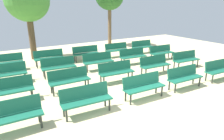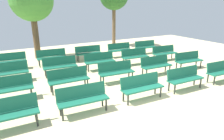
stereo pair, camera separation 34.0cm
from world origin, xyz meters
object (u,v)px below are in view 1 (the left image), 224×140
at_px(bench_r1_c1, 69,79).
at_px(bench_r3_c2, 86,52).
at_px(bench_r1_c3, 155,64).
at_px(bench_r0_c2, 143,85).
at_px(bench_r2_c0, 7,73).
at_px(bench_r2_c4, 161,52).
at_px(bench_r1_c2, 116,70).
at_px(bench_r2_c2, 98,60).
at_px(bench_r0_c1, 86,98).
at_px(bench_r2_c3, 133,55).
at_px(bench_r3_c0, 6,61).
at_px(bench_r0_c0, 11,115).
at_px(bench_r3_c4, 142,46).
at_px(tree_0, 27,0).
at_px(bench_r0_c4, 219,69).
at_px(bench_r1_c4, 186,58).
at_px(bench_r3_c1, 49,57).
at_px(bench_r3_c3, 117,49).
at_px(bench_r2_c1, 59,65).
at_px(bench_r1_c0, 9,89).
at_px(bench_r0_c3, 184,76).

relative_size(bench_r1_c1, bench_r3_c2, 0.99).
bearing_deg(bench_r1_c3, bench_r0_c2, -138.09).
distance_m(bench_r2_c0, bench_r2_c4, 8.56).
relative_size(bench_r1_c2, bench_r2_c2, 1.00).
bearing_deg(bench_r3_c2, bench_r2_c0, -154.30).
relative_size(bench_r0_c1, bench_r2_c4, 1.00).
bearing_deg(bench_r2_c4, bench_r2_c3, 178.31).
distance_m(bench_r0_c1, bench_r1_c3, 4.75).
bearing_deg(bench_r3_c0, bench_r0_c0, -89.90).
bearing_deg(bench_r0_c0, bench_r1_c1, 40.12).
xyz_separation_m(bench_r3_c2, bench_r3_c4, (4.20, -0.27, 0.00)).
bearing_deg(tree_0, bench_r1_c2, -68.26).
distance_m(bench_r1_c1, bench_r2_c2, 2.87).
xyz_separation_m(bench_r2_c0, bench_r3_c2, (4.46, 1.70, 0.00)).
distance_m(bench_r2_c2, bench_r2_c3, 2.20).
relative_size(bench_r0_c4, bench_r1_c4, 0.99).
relative_size(bench_r0_c4, bench_r1_c1, 1.01).
bearing_deg(bench_r0_c2, bench_r0_c4, -1.50).
bearing_deg(bench_r2_c2, bench_r2_c4, 0.86).
distance_m(bench_r2_c2, bench_r2_c4, 4.28).
height_order(bench_r1_c1, bench_r1_c4, same).
height_order(bench_r2_c2, bench_r3_c1, same).
relative_size(bench_r3_c2, bench_r3_c3, 1.01).
xyz_separation_m(bench_r1_c3, bench_r3_c2, (-1.89, 4.00, 0.00)).
bearing_deg(bench_r1_c4, bench_r2_c0, 168.69).
distance_m(bench_r0_c1, bench_r3_c4, 8.66).
distance_m(bench_r1_c1, tree_0, 6.54).
bearing_deg(bench_r1_c4, bench_r2_c3, 139.00).
xyz_separation_m(bench_r0_c1, bench_r2_c1, (0.30, 3.86, 0.00)).
distance_m(bench_r1_c2, bench_r3_c2, 3.92).
bearing_deg(bench_r2_c4, bench_r3_c4, 90.14).
distance_m(bench_r0_c0, bench_r3_c4, 10.31).
height_order(bench_r0_c0, tree_0, tree_0).
distance_m(bench_r1_c0, bench_r3_c2, 5.83).
distance_m(bench_r3_c3, tree_0, 6.07).
bearing_deg(bench_r1_c2, bench_r0_c0, -154.69).
height_order(bench_r0_c3, bench_r3_c3, same).
distance_m(bench_r0_c1, bench_r2_c1, 3.87).
xyz_separation_m(bench_r0_c1, bench_r1_c4, (6.57, 1.58, 0.00)).
xyz_separation_m(bench_r0_c3, bench_r3_c1, (-3.91, 6.01, 0.00)).
bearing_deg(bench_r1_c1, bench_r0_c0, -139.89).
relative_size(bench_r0_c4, bench_r3_c0, 1.00).
height_order(bench_r0_c3, tree_0, tree_0).
xyz_separation_m(bench_r2_c0, bench_r3_c4, (8.66, 1.44, 0.00)).
xyz_separation_m(bench_r2_c2, bench_r3_c0, (-4.15, 2.22, 0.00)).
relative_size(bench_r0_c3, bench_r2_c4, 1.00).
distance_m(bench_r1_c0, bench_r1_c3, 6.43).
relative_size(bench_r0_c2, bench_r0_c3, 1.00).
height_order(bench_r3_c4, tree_0, tree_0).
height_order(bench_r0_c0, bench_r3_c4, same).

